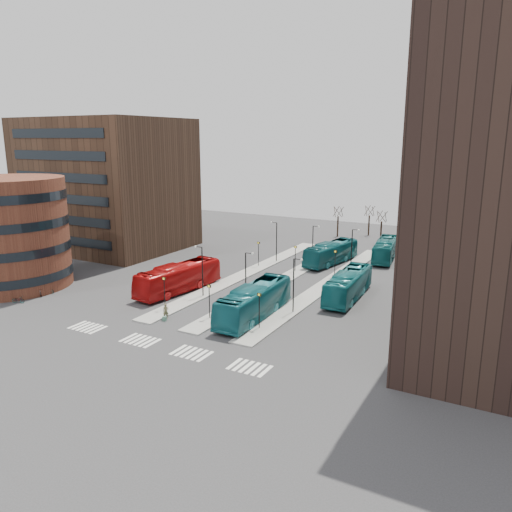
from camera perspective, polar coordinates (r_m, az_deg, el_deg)
The scene contains 23 objects.
ground at distance 46.20m, azimuth -15.49°, elevation -11.20°, with size 160.00×160.00×0.00m, color #2D2D2F.
island_left at distance 71.17m, azimuth -0.96°, elevation -1.92°, with size 2.50×45.00×0.15m, color gray.
island_mid at distance 68.51m, azimuth 3.40°, elevation -2.55°, with size 2.50×45.00×0.15m, color gray.
island_right at distance 66.28m, azimuth 8.10°, elevation -3.21°, with size 2.50×45.00×0.15m, color gray.
suitcase at distance 53.83m, azimuth -10.42°, elevation -7.06°, with size 0.39×0.31×0.49m, color navy.
red_bus at distance 63.05m, azimuth -8.83°, elevation -2.48°, with size 3.00×12.82×3.57m, color #A70C0D.
teal_bus_a at distance 53.44m, azimuth -0.19°, elevation -5.21°, with size 3.04×12.98×3.62m, color #15626B.
teal_bus_b at distance 77.08m, azimuth 8.57°, elevation 0.36°, with size 2.83×12.08×3.36m, color #12565D.
teal_bus_c at distance 60.72m, azimuth 10.50°, elevation -3.26°, with size 2.84×12.15×3.38m, color #166A6F.
teal_bus_d at distance 81.31m, azimuth 14.56°, elevation 0.73°, with size 2.77×11.82×3.29m, color #135E61.
traveller at distance 54.27m, azimuth -10.28°, elevation -6.24°, with size 0.60×0.39×1.64m, color brown.
commuter_a at distance 64.20m, azimuth -9.01°, elevation -2.99°, with size 0.90×0.70×1.86m, color black.
commuter_b at distance 54.11m, azimuth -4.75°, elevation -6.10°, with size 0.98×0.41×1.68m, color black.
commuter_c at distance 56.81m, azimuth 0.72°, elevation -5.16°, with size 1.01×0.58×1.57m, color black.
bicycle_near at distance 64.72m, azimuth -25.53°, elevation -4.53°, with size 0.53×1.51×0.79m, color gray.
bicycle_mid at distance 66.32m, azimuth -23.53°, elevation -3.84°, with size 0.46×1.62×0.97m, color gray.
bicycle_far at distance 67.11m, azimuth -22.64°, elevation -3.63°, with size 0.54×1.54×0.81m, color gray.
crosswalk_stripes at distance 47.80m, azimuth -10.59°, elevation -10.07°, with size 22.35×2.40×0.01m.
round_building at distance 71.26m, azimuth -26.58°, elevation 2.38°, with size 15.16×15.16×14.00m.
office_block at distance 90.60m, azimuth -16.57°, elevation 7.86°, with size 25.00×20.12×22.00m.
sign_poles at distance 62.03m, azimuth 0.32°, elevation -1.99°, with size 12.45×22.12×3.65m.
lamp_posts at distance 65.61m, azimuth 3.20°, elevation -0.10°, with size 14.04×20.24×6.12m.
bare_trees at distance 97.60m, azimuth 12.06°, elevation 3.57°, with size 10.97×8.14×5.90m.
Camera 1 is at (30.04, -29.63, 18.83)m, focal length 35.00 mm.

